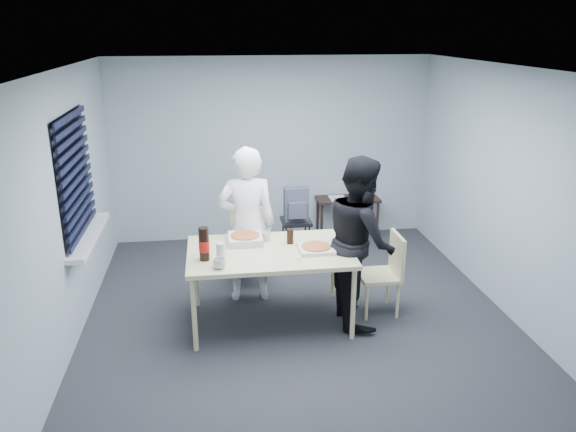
{
  "coord_description": "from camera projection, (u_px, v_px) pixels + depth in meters",
  "views": [
    {
      "loc": [
        -0.85,
        -5.34,
        2.97
      ],
      "look_at": [
        -0.09,
        0.1,
        1.11
      ],
      "focal_mm": 35.0,
      "sensor_mm": 36.0,
      "label": 1
    }
  ],
  "objects": [
    {
      "name": "chair_far",
      "position": [
        249.0,
        240.0,
        6.8
      ],
      "size": [
        0.42,
        0.42,
        0.89
      ],
      "color": "#F4E5A7",
      "rests_on": "ground"
    },
    {
      "name": "soda_bottle",
      "position": [
        204.0,
        244.0,
        5.42
      ],
      "size": [
        0.1,
        0.1,
        0.33
      ],
      "rotation": [
        0.0,
        0.0,
        -0.3
      ],
      "color": "black",
      "rests_on": "dining_table"
    },
    {
      "name": "rubber_band",
      "position": [
        299.0,
        260.0,
        5.47
      ],
      "size": [
        0.07,
        0.07,
        0.0
      ],
      "primitive_type": "torus",
      "rotation": [
        0.0,
        0.0,
        -0.16
      ],
      "color": "red",
      "rests_on": "dining_table"
    },
    {
      "name": "person_white",
      "position": [
        247.0,
        225.0,
        6.21
      ],
      "size": [
        0.65,
        0.42,
        1.77
      ],
      "primitive_type": "imported",
      "rotation": [
        0.0,
        0.0,
        3.14
      ],
      "color": "white",
      "rests_on": "ground"
    },
    {
      "name": "person_black",
      "position": [
        360.0,
        240.0,
        5.76
      ],
      "size": [
        0.47,
        0.86,
        1.77
      ],
      "primitive_type": "imported",
      "rotation": [
        0.0,
        0.0,
        1.57
      ],
      "color": "black",
      "rests_on": "ground"
    },
    {
      "name": "room",
      "position": [
        79.0,
        185.0,
        5.7
      ],
      "size": [
        5.0,
        5.0,
        5.0
      ],
      "color": "#29292D",
      "rests_on": "ground"
    },
    {
      "name": "pizza_box_b",
      "position": [
        316.0,
        248.0,
        5.7
      ],
      "size": [
        0.35,
        0.35,
        0.05
      ],
      "rotation": [
        0.0,
        0.0,
        0.31
      ],
      "color": "silver",
      "rests_on": "dining_table"
    },
    {
      "name": "pizza_box_a",
      "position": [
        245.0,
        239.0,
        5.9
      ],
      "size": [
        0.35,
        0.35,
        0.09
      ],
      "rotation": [
        0.0,
        0.0,
        0.34
      ],
      "color": "silver",
      "rests_on": "dining_table"
    },
    {
      "name": "side_table",
      "position": [
        348.0,
        203.0,
        8.18
      ],
      "size": [
        0.91,
        0.4,
        0.6
      ],
      "color": "black",
      "rests_on": "ground"
    },
    {
      "name": "papers",
      "position": [
        338.0,
        198.0,
        8.13
      ],
      "size": [
        0.34,
        0.38,
        0.01
      ],
      "primitive_type": "cube",
      "rotation": [
        0.0,
        0.0,
        0.38
      ],
      "color": "white",
      "rests_on": "side_table"
    },
    {
      "name": "plastic_cups",
      "position": [
        221.0,
        253.0,
        5.38
      ],
      "size": [
        0.09,
        0.09,
        0.2
      ],
      "primitive_type": "cylinder",
      "rotation": [
        0.0,
        0.0,
        -0.13
      ],
      "color": "silver",
      "rests_on": "dining_table"
    },
    {
      "name": "mug_b",
      "position": [
        266.0,
        237.0,
        5.95
      ],
      "size": [
        0.1,
        0.1,
        0.09
      ],
      "primitive_type": "imported",
      "color": "silver",
      "rests_on": "dining_table"
    },
    {
      "name": "cola_glass",
      "position": [
        290.0,
        236.0,
        5.86
      ],
      "size": [
        0.08,
        0.08,
        0.16
      ],
      "primitive_type": "cylinder",
      "rotation": [
        0.0,
        0.0,
        -0.16
      ],
      "color": "black",
      "rests_on": "dining_table"
    },
    {
      "name": "stool",
      "position": [
        296.0,
        228.0,
        7.47
      ],
      "size": [
        0.39,
        0.39,
        0.54
      ],
      "color": "black",
      "rests_on": "ground"
    },
    {
      "name": "chair_right",
      "position": [
        387.0,
        268.0,
        6.01
      ],
      "size": [
        0.42,
        0.42,
        0.89
      ],
      "color": "#F4E5A7",
      "rests_on": "ground"
    },
    {
      "name": "black_box",
      "position": [
        363.0,
        195.0,
        8.17
      ],
      "size": [
        0.15,
        0.11,
        0.06
      ],
      "primitive_type": "cube",
      "rotation": [
        0.0,
        0.0,
        -0.09
      ],
      "color": "black",
      "rests_on": "side_table"
    },
    {
      "name": "dining_table",
      "position": [
        270.0,
        255.0,
        5.73
      ],
      "size": [
        1.66,
        1.05,
        0.81
      ],
      "color": "#F4E5A7",
      "rests_on": "ground"
    },
    {
      "name": "backpack",
      "position": [
        296.0,
        205.0,
        7.35
      ],
      "size": [
        0.32,
        0.23,
        0.44
      ],
      "rotation": [
        0.0,
        0.0,
        0.36
      ],
      "color": "#575B65",
      "rests_on": "stool"
    },
    {
      "name": "mug_a",
      "position": [
        219.0,
        263.0,
        5.27
      ],
      "size": [
        0.17,
        0.17,
        0.1
      ],
      "primitive_type": "imported",
      "rotation": [
        0.0,
        0.0,
        0.52
      ],
      "color": "silver",
      "rests_on": "dining_table"
    }
  ]
}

